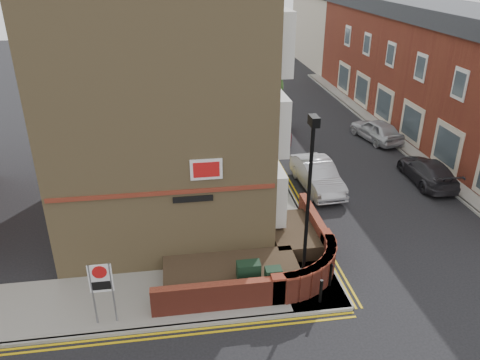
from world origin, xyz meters
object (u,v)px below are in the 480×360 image
object	(u,v)px
silver_car_near	(317,175)
utility_cabinet_large	(248,277)
zone_sign	(101,283)
lamppost	(308,208)

from	to	relation	value
silver_car_near	utility_cabinet_large	bearing A→B (deg)	-125.80
zone_sign	lamppost	bearing A→B (deg)	6.07
lamppost	silver_car_near	world-z (taller)	lamppost
utility_cabinet_large	silver_car_near	xyz separation A→B (m)	(4.79, 7.63, 0.01)
utility_cabinet_large	zone_sign	bearing A→B (deg)	-170.31
lamppost	zone_sign	size ratio (longest dim) A/B	2.86
utility_cabinet_large	zone_sign	world-z (taller)	zone_sign
lamppost	silver_car_near	distance (m)	8.66
lamppost	silver_car_near	xyz separation A→B (m)	(2.89, 7.73, -2.62)
zone_sign	utility_cabinet_large	bearing A→B (deg)	9.69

